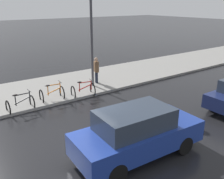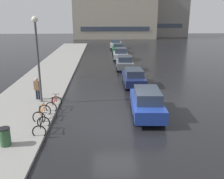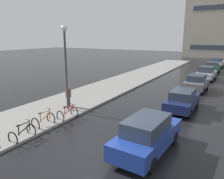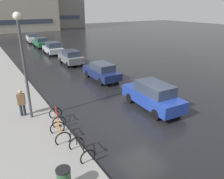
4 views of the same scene
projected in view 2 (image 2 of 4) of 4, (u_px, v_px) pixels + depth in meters
ground_plane at (115, 126)px, 13.75m from camera, size 140.00×140.00×0.00m
sidewalk_kerb at (45, 80)px, 23.05m from camera, size 4.80×60.00×0.14m
bicycle_nearest at (41, 126)px, 12.86m from camera, size 0.73×1.20×0.96m
bicycle_second at (42, 113)px, 14.46m from camera, size 0.85×1.21×1.03m
bicycle_third at (54, 104)px, 16.01m from camera, size 0.90×1.27×0.93m
car_blue at (147, 102)px, 14.95m from camera, size 1.99×4.48×1.69m
car_navy at (134, 77)px, 21.30m from camera, size 1.74×4.12×1.51m
car_grey at (125, 63)px, 27.58m from camera, size 1.89×3.76×1.56m
car_silver at (121, 54)px, 33.76m from camera, size 2.06×4.02×1.62m
car_green at (118, 48)px, 39.62m from camera, size 1.85×4.38×1.51m
car_white at (116, 44)px, 45.00m from camera, size 2.21×4.50×1.61m
pedestrian at (37, 88)px, 17.46m from camera, size 0.46×0.36×1.73m
streetlamp at (37, 48)px, 16.20m from camera, size 0.40×0.40×5.82m
trash_bin at (5, 138)px, 11.39m from camera, size 0.51×0.51×1.00m
building_facade_main at (114, 10)px, 64.63m from camera, size 20.57×10.77×14.01m
building_facade_side at (151, 5)px, 68.43m from camera, size 19.21×8.86×16.91m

